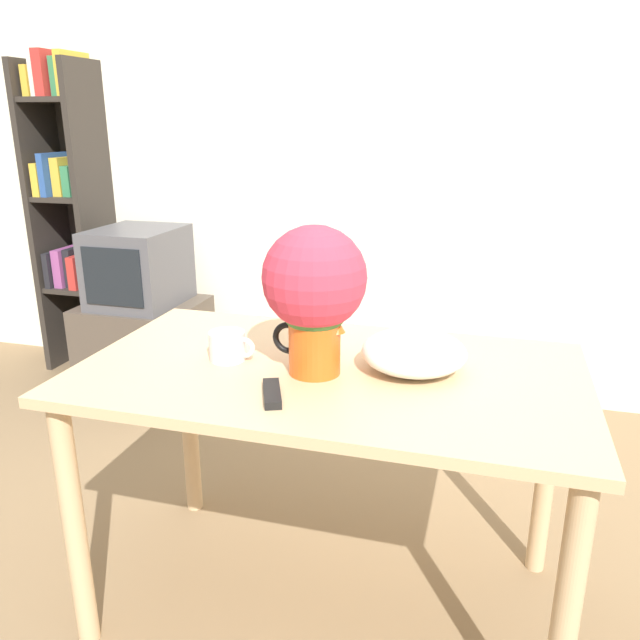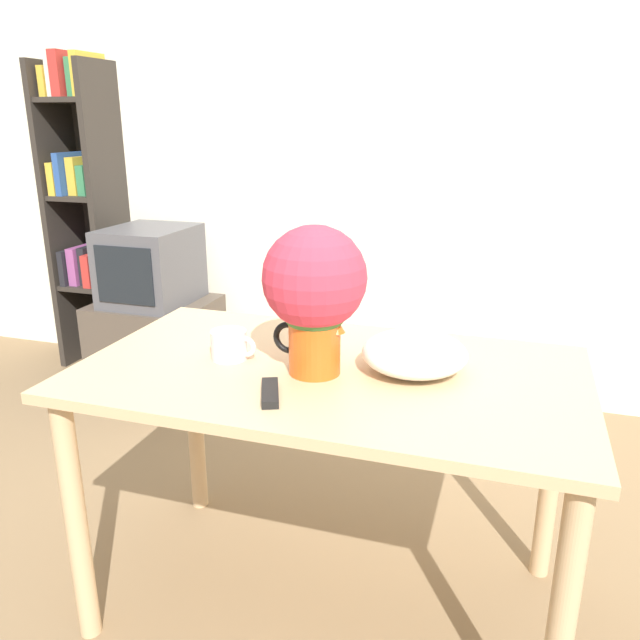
# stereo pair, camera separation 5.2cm
# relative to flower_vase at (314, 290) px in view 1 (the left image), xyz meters

# --- Properties ---
(ground_plane) EXTENTS (12.00, 12.00, 0.00)m
(ground_plane) POSITION_rel_flower_vase_xyz_m (0.03, 0.14, -1.02)
(ground_plane) COLOR #7F6647
(wall_back) EXTENTS (8.00, 0.05, 2.60)m
(wall_back) POSITION_rel_flower_vase_xyz_m (0.03, 1.77, 0.28)
(wall_back) COLOR #EDE5CC
(wall_back) RESTS_ON ground_plane
(table) EXTENTS (1.38, 0.79, 0.79)m
(table) POSITION_rel_flower_vase_xyz_m (0.03, 0.04, -0.35)
(table) COLOR tan
(table) RESTS_ON ground_plane
(flower_vase) EXTENTS (0.28, 0.28, 0.40)m
(flower_vase) POSITION_rel_flower_vase_xyz_m (0.00, 0.00, 0.00)
(flower_vase) COLOR #E05619
(flower_vase) RESTS_ON table
(coffee_mug) EXTENTS (0.14, 0.10, 0.08)m
(coffee_mug) POSITION_rel_flower_vase_xyz_m (-0.26, 0.02, -0.19)
(coffee_mug) COLOR silver
(coffee_mug) RESTS_ON table
(white_bowl) EXTENTS (0.28, 0.28, 0.11)m
(white_bowl) POSITION_rel_flower_vase_xyz_m (0.25, 0.09, -0.18)
(white_bowl) COLOR white
(white_bowl) RESTS_ON table
(remote_control) EXTENTS (0.10, 0.15, 0.02)m
(remote_control) POSITION_rel_flower_vase_xyz_m (-0.06, -0.18, -0.22)
(remote_control) COLOR black
(remote_control) RESTS_ON table
(tv_stand) EXTENTS (0.60, 0.53, 0.49)m
(tv_stand) POSITION_rel_flower_vase_xyz_m (-1.37, 1.35, -0.77)
(tv_stand) COLOR #4C4238
(tv_stand) RESTS_ON ground_plane
(tv_set) EXTENTS (0.42, 0.48, 0.41)m
(tv_set) POSITION_rel_flower_vase_xyz_m (-1.37, 1.35, -0.32)
(tv_set) COLOR #4C4C51
(tv_set) RESTS_ON tv_stand
(bookshelf) EXTENTS (0.36, 0.34, 1.79)m
(bookshelf) POSITION_rel_flower_vase_xyz_m (-1.93, 1.59, -0.03)
(bookshelf) COLOR #2D2823
(bookshelf) RESTS_ON ground_plane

